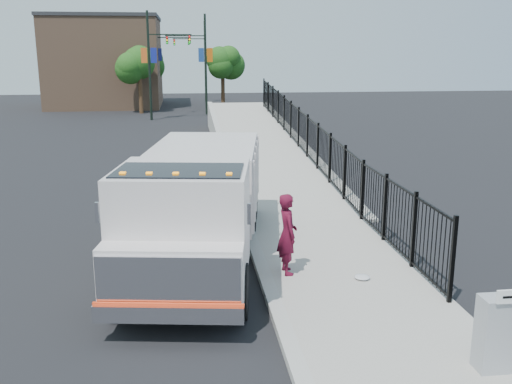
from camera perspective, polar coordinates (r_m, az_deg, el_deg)
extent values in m
plane|color=black|center=(13.37, 0.83, -8.62)|extent=(120.00, 120.00, 0.00)
cube|color=#9E998E|center=(11.98, 11.53, -11.39)|extent=(3.55, 12.00, 0.12)
cube|color=#ADAAA3|center=(11.53, 2.22, -12.03)|extent=(0.30, 12.00, 0.16)
cube|color=#9E998E|center=(28.95, 0.67, 3.73)|extent=(3.95, 24.06, 3.19)
cube|color=black|center=(25.15, 5.13, 4.20)|extent=(0.10, 28.00, 1.80)
cube|color=black|center=(14.51, -5.62, -4.25)|extent=(2.26, 7.69, 0.25)
cube|color=silver|center=(11.75, -7.30, -2.97)|extent=(2.97, 2.83, 2.24)
cube|color=silver|center=(10.63, -8.37, -8.04)|extent=(2.72, 1.17, 1.12)
cube|color=silver|center=(10.26, -8.77, -8.90)|extent=(2.56, 0.48, 0.95)
cube|color=silver|center=(10.41, -8.74, -11.93)|extent=(2.68, 0.61, 0.31)
cube|color=#F33C15|center=(10.33, -8.77, -11.10)|extent=(2.66, 0.46, 0.07)
cube|color=black|center=(11.31, -7.62, -0.12)|extent=(2.65, 1.81, 0.95)
cube|color=silver|center=(15.61, -5.05, 1.33)|extent=(3.37, 5.05, 1.90)
cube|color=silver|center=(10.88, -15.59, -2.00)|extent=(0.08, 0.08, 0.39)
cube|color=silver|center=(10.40, -0.70, -2.20)|extent=(0.08, 0.08, 0.39)
cube|color=orange|center=(11.04, -13.19, 1.79)|extent=(0.12, 0.11, 0.07)
cube|color=orange|center=(10.92, -10.64, 1.79)|extent=(0.12, 0.11, 0.07)
cube|color=orange|center=(10.82, -8.03, 1.79)|extent=(0.12, 0.11, 0.07)
cube|color=orange|center=(10.75, -5.38, 1.78)|extent=(0.12, 0.11, 0.07)
cube|color=orange|center=(10.70, -2.70, 1.77)|extent=(0.12, 0.11, 0.07)
cylinder|color=black|center=(11.67, -13.50, -9.51)|extent=(0.52, 1.16, 1.12)
cylinder|color=black|center=(11.30, -1.75, -9.91)|extent=(0.52, 1.16, 1.12)
cylinder|color=black|center=(16.72, -8.71, -2.09)|extent=(0.52, 1.16, 1.12)
cylinder|color=black|center=(16.46, -0.63, -2.18)|extent=(0.52, 1.16, 1.12)
cylinder|color=black|center=(17.88, -8.02, -1.00)|extent=(0.52, 1.16, 1.12)
cylinder|color=black|center=(17.64, -0.47, -1.07)|extent=(0.52, 1.16, 1.12)
imported|color=#540C22|center=(13.07, 3.15, -4.20)|extent=(0.51, 0.73, 1.89)
cube|color=gray|center=(10.11, 22.80, -12.92)|extent=(0.55, 0.40, 1.25)
cube|color=white|center=(9.64, 23.86, -9.55)|extent=(0.35, 0.04, 0.22)
ellipsoid|color=silver|center=(13.23, 10.57, -8.35)|extent=(0.36, 0.36, 0.09)
cylinder|color=black|center=(44.24, -10.62, 12.24)|extent=(0.18, 0.18, 8.00)
cube|color=black|center=(44.18, -8.61, 15.31)|extent=(3.20, 0.08, 0.08)
cube|color=black|center=(44.16, -6.66, 14.91)|extent=(0.18, 0.22, 0.60)
cube|color=navy|center=(44.21, -10.20, 13.30)|extent=(0.45, 0.04, 1.10)
cube|color=#CD561B|center=(44.25, -11.13, 13.26)|extent=(0.45, 0.04, 1.10)
cylinder|color=black|center=(47.55, -5.05, 12.53)|extent=(0.18, 0.18, 8.00)
cube|color=black|center=(47.51, -7.11, 15.25)|extent=(3.20, 0.08, 0.08)
cube|color=black|center=(47.52, -8.89, 14.77)|extent=(0.18, 0.22, 0.60)
cube|color=#C4560C|center=(47.55, -4.63, 13.50)|extent=(0.45, 0.04, 1.10)
cube|color=navy|center=(47.52, -5.50, 13.48)|extent=(0.45, 0.04, 1.10)
cylinder|color=black|center=(53.81, -9.98, 12.53)|extent=(0.18, 0.18, 8.00)
cube|color=black|center=(53.76, -8.33, 15.05)|extent=(3.20, 0.08, 0.08)
cube|color=black|center=(53.75, -6.73, 14.72)|extent=(0.18, 0.22, 0.60)
cube|color=navy|center=(53.79, -9.64, 13.40)|extent=(0.45, 0.04, 1.10)
cube|color=#D05719|center=(53.82, -10.40, 13.37)|extent=(0.45, 0.04, 1.10)
cylinder|color=black|center=(59.42, -5.10, 12.80)|extent=(0.18, 0.18, 8.00)
cube|color=black|center=(59.38, -6.75, 14.98)|extent=(3.20, 0.08, 0.08)
cube|color=black|center=(59.38, -8.17, 14.59)|extent=(0.18, 0.22, 0.60)
cube|color=#C68622|center=(59.42, -4.77, 13.57)|extent=(0.45, 0.04, 1.10)
cube|color=#27369A|center=(59.39, -5.46, 13.56)|extent=(0.45, 0.04, 1.10)
cylinder|color=#382314|center=(49.32, -11.45, 9.56)|extent=(0.36, 0.36, 3.20)
sphere|color=#194714|center=(49.21, -11.59, 12.35)|extent=(2.79, 2.79, 2.79)
cylinder|color=#382314|center=(53.37, -3.32, 10.12)|extent=(0.36, 0.36, 3.20)
sphere|color=#194714|center=(53.27, -3.36, 12.70)|extent=(2.40, 2.40, 2.40)
cylinder|color=#382314|center=(58.52, -10.79, 10.24)|extent=(0.36, 0.36, 3.20)
sphere|color=#194714|center=(58.42, -10.89, 12.59)|extent=(3.33, 3.33, 3.33)
cube|color=#8C664C|center=(56.71, -14.79, 12.35)|extent=(10.00, 10.00, 8.00)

